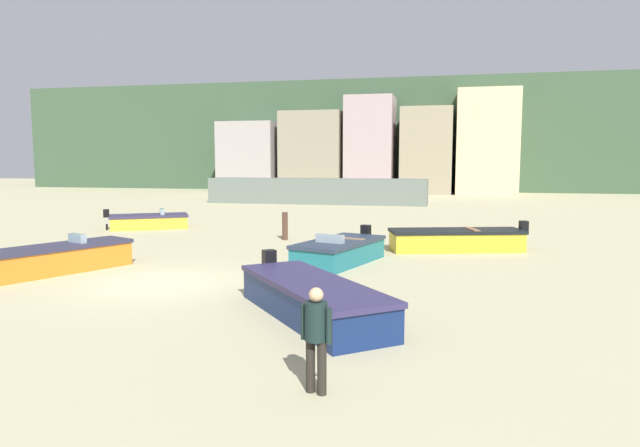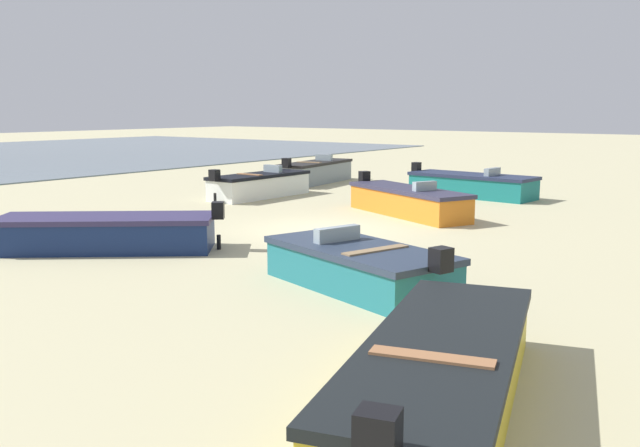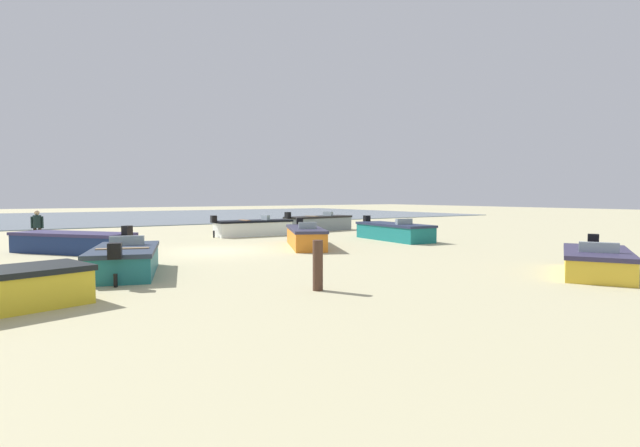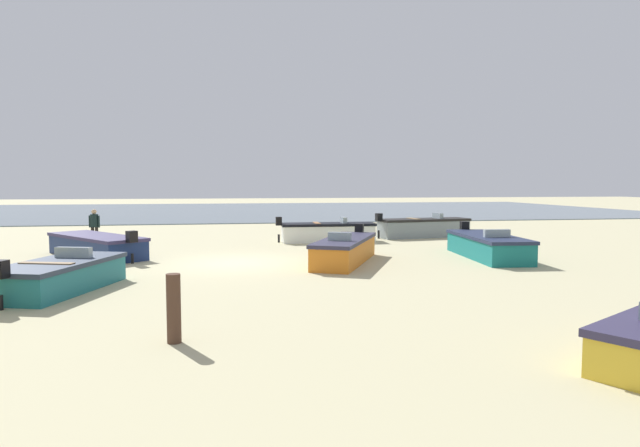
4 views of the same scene
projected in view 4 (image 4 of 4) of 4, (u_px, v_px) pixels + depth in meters
ground_plane at (234, 263)px, 18.65m from camera, size 160.00×160.00×0.00m
tidal_water at (232, 210)px, 54.05m from camera, size 80.00×36.00×0.06m
boat_white_0 at (328, 232)px, 25.39m from camera, size 4.72×1.44×1.21m
boat_grey_1 at (423, 228)px, 27.55m from camera, size 5.15×2.09×1.28m
boat_teal_3 at (59, 276)px, 13.73m from camera, size 2.81×4.29×1.11m
boat_navy_4 at (97, 246)px, 20.20m from camera, size 4.41×4.92×1.14m
boat_teal_5 at (487, 246)px, 19.91m from camera, size 2.07×5.15×1.18m
boat_orange_7 at (345, 250)px, 18.69m from camera, size 3.29×5.01×1.19m
mooring_post_near_water at (174, 308)px, 9.28m from camera, size 0.25×0.25×1.22m
beach_walker_foreground at (94, 224)px, 23.94m from camera, size 0.53×0.43×1.62m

